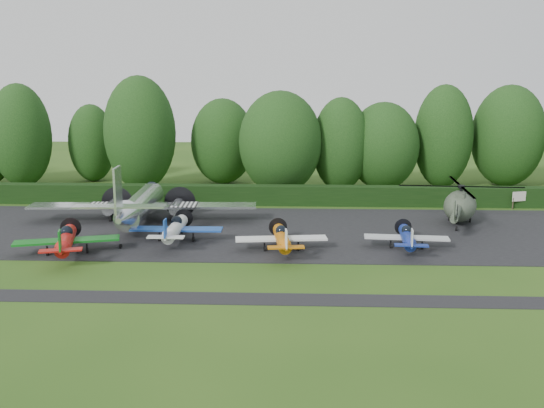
{
  "coord_description": "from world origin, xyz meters",
  "views": [
    {
      "loc": [
        6.57,
        -40.08,
        13.1
      ],
      "look_at": [
        4.61,
        9.59,
        2.5
      ],
      "focal_mm": 40.0,
      "sensor_mm": 36.0,
      "label": 1
    }
  ],
  "objects_px": {
    "light_plane_white": "(175,228)",
    "light_plane_orange": "(282,238)",
    "light_plane_blue": "(407,237)",
    "helicopter": "(460,203)",
    "sign_board": "(526,197)",
    "transport_plane": "(140,205)",
    "light_plane_red": "(66,240)"
  },
  "relations": [
    {
      "from": "light_plane_orange",
      "to": "light_plane_blue",
      "type": "bearing_deg",
      "value": 12.2
    },
    {
      "from": "light_plane_blue",
      "to": "helicopter",
      "type": "xyz_separation_m",
      "value": [
        6.21,
        8.54,
        0.86
      ]
    },
    {
      "from": "transport_plane",
      "to": "light_plane_orange",
      "type": "distance_m",
      "value": 15.09
    },
    {
      "from": "helicopter",
      "to": "sign_board",
      "type": "height_order",
      "value": "helicopter"
    },
    {
      "from": "transport_plane",
      "to": "helicopter",
      "type": "bearing_deg",
      "value": 5.7
    },
    {
      "from": "transport_plane",
      "to": "sign_board",
      "type": "xyz_separation_m",
      "value": [
        36.86,
        8.4,
        -0.66
      ]
    },
    {
      "from": "light_plane_red",
      "to": "helicopter",
      "type": "xyz_separation_m",
      "value": [
        31.6,
        11.06,
        0.67
      ]
    },
    {
      "from": "helicopter",
      "to": "sign_board",
      "type": "bearing_deg",
      "value": 20.68
    },
    {
      "from": "transport_plane",
      "to": "light_plane_blue",
      "type": "height_order",
      "value": "transport_plane"
    },
    {
      "from": "light_plane_orange",
      "to": "light_plane_blue",
      "type": "xyz_separation_m",
      "value": [
        9.53,
        0.96,
        -0.08
      ]
    },
    {
      "from": "light_plane_blue",
      "to": "light_plane_white",
      "type": "bearing_deg",
      "value": 171.22
    },
    {
      "from": "light_plane_orange",
      "to": "sign_board",
      "type": "xyz_separation_m",
      "value": [
        24.06,
        16.35,
        0.06
      ]
    },
    {
      "from": "light_plane_blue",
      "to": "helicopter",
      "type": "height_order",
      "value": "helicopter"
    },
    {
      "from": "helicopter",
      "to": "light_plane_white",
      "type": "bearing_deg",
      "value": 177.73
    },
    {
      "from": "light_plane_red",
      "to": "helicopter",
      "type": "bearing_deg",
      "value": 34.66
    },
    {
      "from": "transport_plane",
      "to": "helicopter",
      "type": "relative_size",
      "value": 1.61
    },
    {
      "from": "light_plane_orange",
      "to": "helicopter",
      "type": "xyz_separation_m",
      "value": [
        15.74,
        9.5,
        0.78
      ]
    },
    {
      "from": "light_plane_white",
      "to": "light_plane_orange",
      "type": "height_order",
      "value": "light_plane_white"
    },
    {
      "from": "light_plane_red",
      "to": "light_plane_white",
      "type": "relative_size",
      "value": 1.03
    },
    {
      "from": "light_plane_orange",
      "to": "sign_board",
      "type": "height_order",
      "value": "light_plane_orange"
    },
    {
      "from": "light_plane_red",
      "to": "light_plane_blue",
      "type": "bearing_deg",
      "value": 21.04
    },
    {
      "from": "helicopter",
      "to": "sign_board",
      "type": "distance_m",
      "value": 10.81
    },
    {
      "from": "sign_board",
      "to": "light_plane_orange",
      "type": "bearing_deg",
      "value": -128.22
    },
    {
      "from": "light_plane_red",
      "to": "light_plane_orange",
      "type": "relative_size",
      "value": 1.09
    },
    {
      "from": "light_plane_white",
      "to": "light_plane_blue",
      "type": "xyz_separation_m",
      "value": [
        18.06,
        -1.35,
        -0.15
      ]
    },
    {
      "from": "light_plane_red",
      "to": "light_plane_white",
      "type": "height_order",
      "value": "light_plane_red"
    },
    {
      "from": "light_plane_blue",
      "to": "helicopter",
      "type": "bearing_deg",
      "value": 49.47
    },
    {
      "from": "helicopter",
      "to": "sign_board",
      "type": "xyz_separation_m",
      "value": [
        8.33,
        6.85,
        -0.71
      ]
    },
    {
      "from": "light_plane_orange",
      "to": "light_plane_blue",
      "type": "height_order",
      "value": "light_plane_orange"
    },
    {
      "from": "light_plane_orange",
      "to": "light_plane_blue",
      "type": "relative_size",
      "value": 1.08
    },
    {
      "from": "light_plane_white",
      "to": "sign_board",
      "type": "relative_size",
      "value": 2.5
    },
    {
      "from": "light_plane_blue",
      "to": "transport_plane",
      "type": "bearing_deg",
      "value": 158.1
    }
  ]
}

